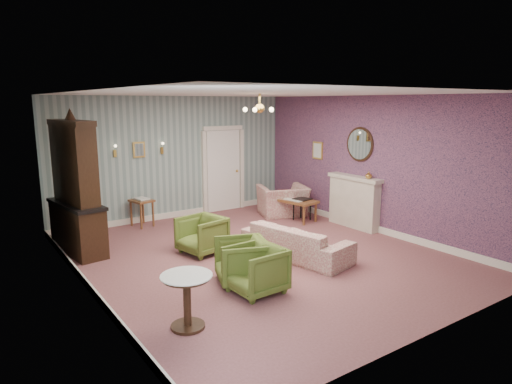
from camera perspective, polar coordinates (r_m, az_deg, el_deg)
floor at (r=8.33m, az=0.44°, el=-8.05°), size 7.00×7.00×0.00m
ceiling at (r=7.86m, az=0.47°, el=12.34°), size 7.00×7.00×0.00m
wall_back at (r=10.98m, az=-10.15°, el=4.28°), size 6.00×0.00×6.00m
wall_front at (r=5.54m, az=21.81°, el=-3.16°), size 6.00×0.00×6.00m
wall_left at (r=6.73m, az=-20.92°, el=-0.66°), size 0.00×7.00×7.00m
wall_right at (r=9.98m, az=14.71°, el=3.39°), size 0.00×7.00×7.00m
wall_right_floral at (r=9.97m, az=14.65°, el=3.39°), size 0.00×7.00×7.00m
door at (r=11.59m, az=-4.15°, el=2.94°), size 1.12×0.12×2.16m
olive_chair_a at (r=6.68m, az=-0.07°, el=-9.52°), size 0.72×0.77×0.77m
olive_chair_b at (r=7.02m, az=-1.83°, el=-8.46°), size 0.92×0.94×0.77m
olive_chair_c at (r=8.42m, az=-6.87°, el=-5.18°), size 0.82×0.86×0.76m
sofa_chintz at (r=8.16m, az=5.14°, el=-5.55°), size 1.02×2.12×0.80m
wingback_chair at (r=11.13m, az=3.42°, el=-0.47°), size 1.31×1.08×0.98m
dresser at (r=8.84m, az=-21.97°, el=0.97°), size 0.75×1.62×2.60m
fireplace at (r=10.29m, az=12.27°, el=-1.19°), size 0.30×1.40×1.16m
mantel_vase at (r=9.89m, az=14.04°, el=2.09°), size 0.15×0.15×0.15m
oval_mirror at (r=10.17m, az=12.96°, el=5.89°), size 0.04×0.76×0.84m
framed_print at (r=11.15m, az=7.81°, el=5.23°), size 0.04×0.34×0.42m
coffee_table at (r=10.72m, az=5.04°, el=-2.26°), size 0.73×1.08×0.51m
side_table_black at (r=10.74m, az=5.83°, el=-2.19°), size 0.42×0.42×0.53m
pedestal_table at (r=5.77m, az=-8.69°, el=-13.49°), size 0.70×0.70×0.70m
nesting_table at (r=10.48m, az=-14.20°, el=-2.43°), size 0.50×0.58×0.67m
gilt_mirror_back at (r=10.58m, az=-14.55°, el=5.19°), size 0.28×0.06×0.36m
sconce_left at (r=10.38m, az=-17.36°, el=4.93°), size 0.16×0.12×0.30m
sconce_right at (r=10.76m, az=-11.76°, el=5.41°), size 0.16×0.12×0.30m
chandelier at (r=7.86m, az=0.47°, el=10.37°), size 0.56×0.56×0.36m
burgundy_cushion at (r=10.99m, az=3.70°, el=-0.69°), size 0.41×0.28×0.39m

